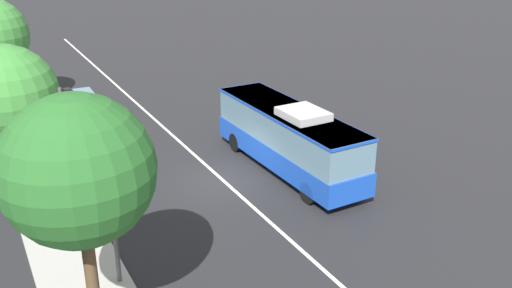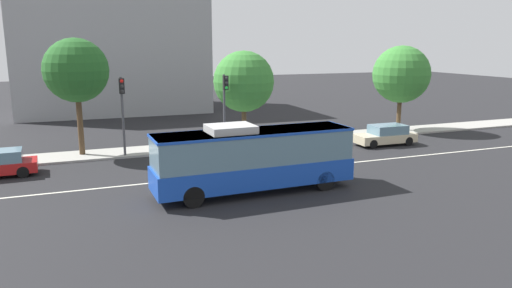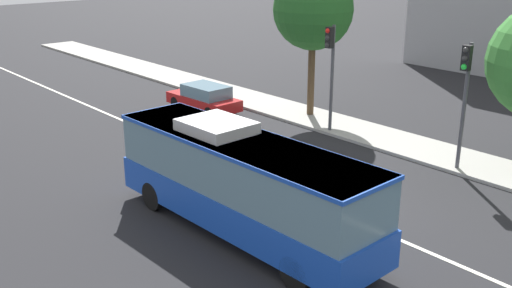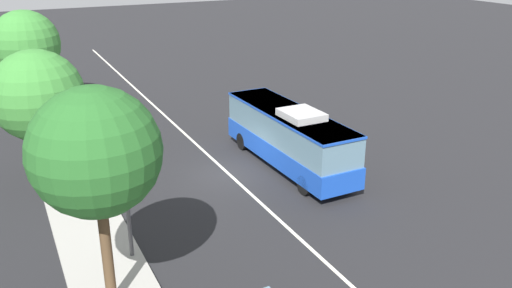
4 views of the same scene
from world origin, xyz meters
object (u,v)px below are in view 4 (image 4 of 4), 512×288
Objects in this scene: street_tree_kerbside_centre at (38,96)px; street_tree_kerbside_right at (26,44)px; transit_bus at (289,135)px; traffic_light_near_corner at (91,121)px; traffic_light_mid_block at (128,173)px; street_tree_kerbside_left at (95,153)px; sedan_beige at (106,108)px.

street_tree_kerbside_centre is 13.61m from street_tree_kerbside_right.
street_tree_kerbside_right reaches higher than transit_bus.
street_tree_kerbside_centre is at bearing 177.65° from street_tree_kerbside_right.
traffic_light_mid_block is at bearing -94.65° from traffic_light_near_corner.
traffic_light_near_corner is at bearing -8.39° from street_tree_kerbside_left.
transit_bus is at bearing 26.72° from traffic_light_mid_block.
street_tree_kerbside_centre reaches higher than transit_bus.
street_tree_kerbside_left is 1.13× the size of street_tree_kerbside_centre.
transit_bus is 11.20m from traffic_light_mid_block.
street_tree_kerbside_right reaches higher than sedan_beige.
sedan_beige is at bearing -27.36° from street_tree_kerbside_centre.
street_tree_kerbside_left reaches higher than traffic_light_near_corner.
street_tree_kerbside_left is (-9.42, 1.39, 2.01)m from traffic_light_near_corner.
sedan_beige is 0.87× the size of traffic_light_mid_block.
street_tree_kerbside_left reaches higher than sedan_beige.
street_tree_kerbside_left is at bearing -120.82° from traffic_light_mid_block.
traffic_light_near_corner is 0.68× the size of street_tree_kerbside_left.
traffic_light_mid_block is (-5.19, 9.77, 1.75)m from transit_bus.
street_tree_kerbside_centre is at bearing 71.21° from transit_bus.
street_tree_kerbside_right is (25.12, 0.11, -0.81)m from street_tree_kerbside_left.
sedan_beige is 12.03m from traffic_light_near_corner.
street_tree_kerbside_right is (22.53, 1.58, 1.20)m from traffic_light_mid_block.
sedan_beige is (13.00, 7.12, -1.09)m from transit_bus.
traffic_light_near_corner is at bearing 89.43° from traffic_light_mid_block.
traffic_light_mid_block is 0.77× the size of street_tree_kerbside_centre.
traffic_light_mid_block reaches higher than sedan_beige.
sedan_beige is at bearing 80.45° from traffic_light_mid_block.
street_tree_kerbside_right reaches higher than traffic_light_mid_block.
street_tree_kerbside_left is (-20.78, 4.12, 4.85)m from sedan_beige.
street_tree_kerbside_left is at bearing 123.36° from transit_bus.
transit_bus is 14.18m from street_tree_kerbside_left.
traffic_light_mid_block is 3.59m from street_tree_kerbside_left.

